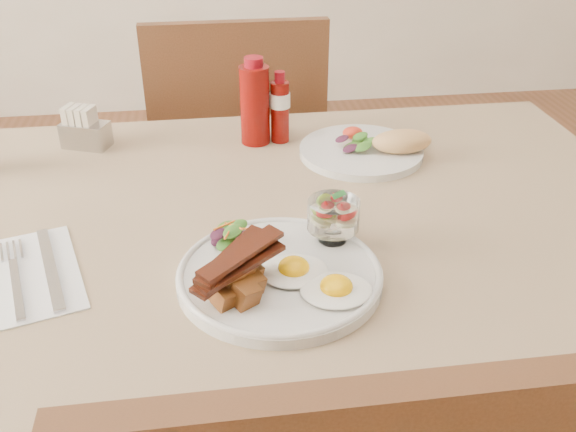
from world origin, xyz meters
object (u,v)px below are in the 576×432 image
table (263,264)px  main_plate (280,276)px  chair_far (238,165)px  sugar_caddy (84,130)px  fruit_cup (333,215)px  ketchup_bottle (255,104)px  hot_sauce_bottle (280,108)px  second_plate (371,148)px

table → main_plate: size_ratio=4.75×
chair_far → main_plate: 0.87m
chair_far → sugar_caddy: chair_far is taller
table → fruit_cup: (0.09, -0.10, 0.15)m
table → ketchup_bottle: bearing=86.4°
fruit_cup → ketchup_bottle: ketchup_bottle is taller
chair_far → hot_sauce_bottle: 0.47m
fruit_cup → ketchup_bottle: 0.41m
fruit_cup → sugar_caddy: (-0.41, 0.43, -0.02)m
fruit_cup → second_plate: 0.34m
fruit_cup → sugar_caddy: bearing=133.5°
ketchup_bottle → hot_sauce_bottle: (0.05, -0.00, -0.01)m
chair_far → sugar_caddy: size_ratio=9.28×
chair_far → main_plate: (0.01, -0.83, 0.24)m
sugar_caddy → fruit_cup: bearing=-24.8°
hot_sauce_bottle → sugar_caddy: 0.38m
fruit_cup → second_plate: fruit_cup is taller
chair_far → sugar_caddy: (-0.31, -0.34, 0.26)m
ketchup_bottle → sugar_caddy: 0.34m
main_plate → sugar_caddy: sugar_caddy is taller
second_plate → hot_sauce_bottle: (-0.16, 0.09, 0.05)m
main_plate → table: bearing=92.2°
second_plate → ketchup_bottle: bearing=155.8°
table → ketchup_bottle: (0.02, 0.30, 0.17)m
table → hot_sauce_bottle: 0.34m
table → main_plate: main_plate is taller
ketchup_bottle → sugar_caddy: size_ratio=1.70×
chair_far → ketchup_bottle: chair_far is taller
chair_far → fruit_cup: (0.09, -0.77, 0.29)m
second_plate → sugar_caddy: (-0.54, 0.12, 0.02)m
main_plate → ketchup_bottle: ketchup_bottle is taller
table → second_plate: bearing=42.0°
fruit_cup → ketchup_bottle: bearing=100.4°
main_plate → fruit_cup: fruit_cup is taller
main_plate → fruit_cup: size_ratio=3.67×
table → main_plate: (0.01, -0.17, 0.10)m
second_plate → hot_sauce_bottle: bearing=149.9°
ketchup_bottle → sugar_caddy: (-0.33, 0.02, -0.05)m
hot_sauce_bottle → fruit_cup: bearing=-86.4°
chair_far → hot_sauce_bottle: chair_far is taller
chair_far → sugar_caddy: bearing=-132.6°
fruit_cup → hot_sauce_bottle: bearing=93.6°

